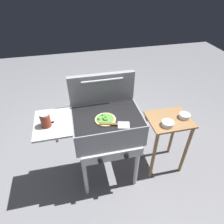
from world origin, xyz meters
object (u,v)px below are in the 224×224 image
Objects in this scene: spatula at (115,125)px; topping_bowl_near at (184,116)px; grill at (106,127)px; sauce_jar at (45,120)px; pizza_veggie at (105,119)px; prep_table at (166,133)px; topping_bowl_far at (168,124)px.

spatula is 2.41× the size of topping_bowl_near.
sauce_jar is (-0.51, -0.03, 0.21)m from grill.
pizza_veggie is 0.11m from spatula.
pizza_veggie is 0.50m from sauce_jar.
prep_table is (1.19, 0.03, -0.44)m from sauce_jar.
grill is at bearing -179.63° from prep_table.
pizza_veggie is 1.54× the size of topping_bowl_far.
spatula is 0.75m from prep_table.
sauce_jar reaches higher than grill.
topping_bowl_near is at bearing -0.81° from grill.
prep_table is 0.25m from topping_bowl_far.
topping_bowl_far reaches higher than prep_table.
spatula is at bearing -12.62° from sauce_jar.
pizza_veggie reaches higher than prep_table.
pizza_veggie is at bearing -4.73° from sauce_jar.
spatula is at bearing -165.53° from prep_table.
spatula reaches higher than prep_table.
grill is 5.20× the size of pizza_veggie.
grill reaches higher than prep_table.
topping_bowl_far is (-0.07, -0.09, 0.22)m from prep_table.
pizza_veggie is at bearing 179.03° from topping_bowl_far.
pizza_veggie is at bearing -173.71° from prep_table.
sauce_jar is at bearing -176.60° from grill.
topping_bowl_far is (0.55, 0.07, -0.16)m from spatula.
grill reaches higher than topping_bowl_far.
spatula is at bearing -169.43° from topping_bowl_near.
pizza_veggie reaches higher than spatula.
sauce_jar is 0.18× the size of prep_table.
topping_bowl_far is at bearing -162.38° from topping_bowl_near.
pizza_veggie is 0.86m from topping_bowl_near.
topping_bowl_far is at bearing -2.65° from sauce_jar.
grill is 1.32× the size of prep_table.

